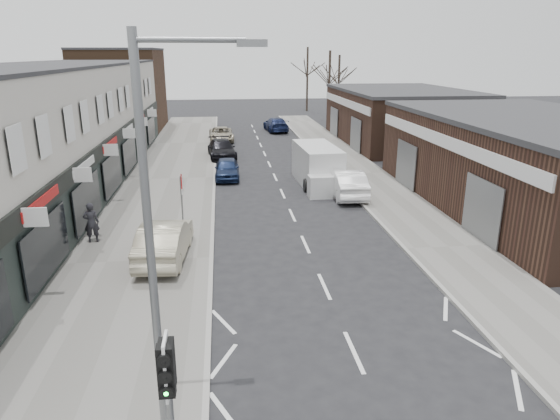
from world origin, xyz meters
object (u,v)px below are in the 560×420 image
object	(u,v)px
white_van	(318,167)
sedan_on_pavement	(165,240)
pedestrian	(91,223)
parked_car_left_a	(227,169)
parked_car_right_b	(310,146)
parked_car_right_c	(276,124)
street_lamp	(159,234)
parked_car_left_b	(222,149)
parked_car_left_c	(221,134)
parked_car_right_a	(347,183)
traffic_light	(168,380)
warning_sign	(182,186)

from	to	relation	value
white_van	sedan_on_pavement	size ratio (longest dim) A/B	1.35
pedestrian	parked_car_left_a	xyz separation A→B (m)	(5.78, 10.99, -0.33)
parked_car_left_a	parked_car_right_b	distance (m)	9.70
sedan_on_pavement	parked_car_right_c	bearing A→B (deg)	-99.06
street_lamp	parked_car_left_b	xyz separation A→B (m)	(1.13, 29.42, -3.92)
sedan_on_pavement	parked_car_left_a	size ratio (longest dim) A/B	1.20
parked_car_left_c	parked_car_right_a	distance (m)	20.44
street_lamp	parked_car_left_c	bearing A→B (deg)	88.26
traffic_light	sedan_on_pavement	size ratio (longest dim) A/B	0.68
warning_sign	parked_car_right_c	distance (m)	30.77
warning_sign	parked_car_left_a	bearing A→B (deg)	78.36
street_lamp	parked_car_right_a	xyz separation A→B (m)	(8.03, 17.87, -3.85)
parked_car_left_c	parked_car_right_c	xyz separation A→B (m)	(5.60, 5.53, 0.07)
traffic_light	parked_car_right_a	world-z (taller)	traffic_light
parked_car_left_a	parked_car_right_b	bearing A→B (deg)	48.21
traffic_light	parked_car_left_c	xyz separation A→B (m)	(1.00, 38.33, -1.78)
parked_car_left_a	parked_car_right_c	distance (m)	20.53
parked_car_left_b	parked_car_right_c	size ratio (longest dim) A/B	0.98
traffic_light	parked_car_right_c	xyz separation A→B (m)	(6.60, 43.86, -1.71)
warning_sign	sedan_on_pavement	xyz separation A→B (m)	(-0.51, -3.15, -1.33)
parked_car_left_a	parked_car_left_c	distance (m)	14.31
parked_car_right_b	parked_car_left_a	bearing A→B (deg)	45.25
white_van	sedan_on_pavement	world-z (taller)	white_van
pedestrian	traffic_light	bearing A→B (deg)	101.86
parked_car_left_c	parked_car_right_c	world-z (taller)	parked_car_right_c
traffic_light	parked_car_left_c	bearing A→B (deg)	88.51
parked_car_right_a	traffic_light	bearing A→B (deg)	69.32
street_lamp	pedestrian	size ratio (longest dim) A/B	4.66
warning_sign	parked_car_right_b	size ratio (longest dim) A/B	0.69
sedan_on_pavement	parked_car_right_b	world-z (taller)	sedan_on_pavement
sedan_on_pavement	parked_car_left_b	bearing A→B (deg)	-92.18
parked_car_left_b	parked_car_right_a	size ratio (longest dim) A/B	1.03
white_van	pedestrian	size ratio (longest dim) A/B	3.60
parked_car_right_b	parked_car_right_c	distance (m)	12.79
warning_sign	parked_car_left_a	world-z (taller)	warning_sign
sedan_on_pavement	parked_car_right_c	world-z (taller)	sedan_on_pavement
street_lamp	sedan_on_pavement	bearing A→B (deg)	96.73
street_lamp	parked_car_left_b	bearing A→B (deg)	87.81
white_van	parked_car_left_a	distance (m)	5.92
traffic_light	pedestrian	size ratio (longest dim) A/B	1.81
parked_car_left_c	parked_car_right_a	bearing A→B (deg)	-72.43
parked_car_right_a	parked_car_right_b	distance (m)	12.04
traffic_light	street_lamp	size ratio (longest dim) A/B	0.39
parked_car_left_a	traffic_light	bearing A→B (deg)	-92.03
sedan_on_pavement	pedestrian	distance (m)	3.88
sedan_on_pavement	parked_car_left_a	xyz separation A→B (m)	(2.57, 13.15, -0.23)
street_lamp	parked_car_right_b	size ratio (longest dim) A/B	2.04
pedestrian	parked_car_left_a	size ratio (longest dim) A/B	0.45
pedestrian	parked_car_left_a	bearing A→B (deg)	-124.85
street_lamp	pedestrian	world-z (taller)	street_lamp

